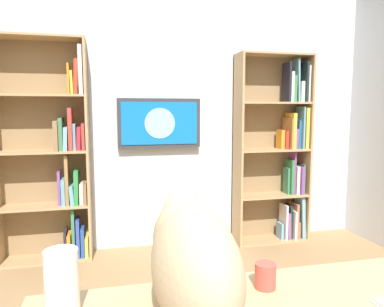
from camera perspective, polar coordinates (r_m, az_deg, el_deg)
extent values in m
cube|color=silver|center=(3.76, -4.71, 5.77)|extent=(4.52, 0.06, 2.70)
cube|color=tan|center=(4.12, 17.43, 0.69)|extent=(0.02, 0.28, 2.00)
cube|color=tan|center=(3.78, 7.26, 0.44)|extent=(0.02, 0.28, 2.00)
cube|color=#93754E|center=(4.06, 11.74, 0.77)|extent=(0.80, 0.01, 2.00)
cube|color=tan|center=(4.16, 12.21, -13.12)|extent=(0.75, 0.27, 0.02)
cube|color=tan|center=(4.02, 12.38, -6.46)|extent=(0.75, 0.27, 0.02)
cube|color=tan|center=(3.94, 12.56, 0.57)|extent=(0.75, 0.27, 0.02)
cube|color=tan|center=(3.92, 12.75, 7.79)|extent=(0.75, 0.27, 0.02)
cube|color=tan|center=(3.96, 12.94, 14.97)|extent=(0.75, 0.27, 0.02)
cube|color=#72A2AF|center=(4.23, 16.71, -9.51)|extent=(0.06, 0.17, 0.46)
cube|color=#975F44|center=(4.26, 16.04, -11.30)|extent=(0.03, 0.19, 0.18)
cube|color=#A56548|center=(4.22, 15.74, -10.04)|extent=(0.03, 0.20, 0.38)
cube|color=silver|center=(4.20, 15.46, -10.63)|extent=(0.03, 0.22, 0.31)
cube|color=black|center=(4.19, 15.05, -10.28)|extent=(0.04, 0.15, 0.37)
cube|color=#7C517B|center=(4.20, 14.50, -10.77)|extent=(0.05, 0.21, 0.29)
cube|color=silver|center=(4.15, 14.24, -10.32)|extent=(0.02, 0.18, 0.38)
cube|color=#6998B3|center=(4.17, 13.73, -11.72)|extent=(0.03, 0.13, 0.17)
cube|color=#3B7445|center=(4.16, 16.83, -3.76)|extent=(0.02, 0.16, 0.32)
cube|color=#734288|center=(4.14, 16.39, -3.92)|extent=(0.03, 0.24, 0.30)
cube|color=beige|center=(4.11, 15.95, -3.98)|extent=(0.04, 0.16, 0.30)
cube|color=#824081|center=(4.08, 15.55, -2.92)|extent=(0.02, 0.14, 0.46)
cube|color=#337643|center=(4.07, 15.17, -3.55)|extent=(0.03, 0.16, 0.37)
cube|color=#377753|center=(4.07, 14.69, -4.17)|extent=(0.02, 0.12, 0.28)
cube|color=gold|center=(4.07, 17.16, 3.85)|extent=(0.04, 0.20, 0.44)
cube|color=#63989E|center=(4.05, 16.73, 3.94)|extent=(0.02, 0.18, 0.45)
cube|color=#28548B|center=(4.06, 16.25, 2.92)|extent=(0.03, 0.15, 0.30)
cube|color=#754F88|center=(4.04, 15.79, 2.30)|extent=(0.03, 0.16, 0.21)
cube|color=gold|center=(4.02, 15.27, 3.49)|extent=(0.04, 0.21, 0.38)
cube|color=#A07137|center=(3.99, 14.92, 3.13)|extent=(0.02, 0.22, 0.33)
cube|color=red|center=(3.99, 14.30, 2.16)|extent=(0.03, 0.18, 0.20)
cube|color=orange|center=(3.98, 13.79, 2.20)|extent=(0.04, 0.13, 0.20)
cube|color=silver|center=(4.09, 17.28, 10.39)|extent=(0.03, 0.22, 0.38)
cube|color=#192728|center=(4.06, 17.04, 10.67)|extent=(0.02, 0.23, 0.41)
cube|color=silver|center=(4.06, 16.41, 9.30)|extent=(0.04, 0.22, 0.21)
cube|color=#6B94A3|center=(4.02, 16.15, 11.00)|extent=(0.04, 0.14, 0.45)
cube|color=#3A804A|center=(4.01, 15.53, 9.79)|extent=(0.04, 0.16, 0.28)
cube|color=beige|center=(4.00, 15.02, 10.08)|extent=(0.03, 0.19, 0.31)
cube|color=black|center=(3.97, 14.73, 10.82)|extent=(0.02, 0.17, 0.41)
cube|color=tan|center=(3.55, -16.14, 0.42)|extent=(0.02, 0.28, 2.08)
cube|color=#93754E|center=(3.72, -22.30, 0.47)|extent=(0.84, 0.01, 2.08)
cube|color=tan|center=(3.84, -21.91, -15.18)|extent=(0.79, 0.27, 0.02)
cube|color=tan|center=(3.68, -22.27, -7.73)|extent=(0.79, 0.27, 0.02)
cube|color=tan|center=(3.59, -22.63, 0.24)|extent=(0.79, 0.27, 0.02)
cube|color=tan|center=(3.58, -23.01, 8.45)|extent=(0.79, 0.27, 0.02)
cube|color=tan|center=(3.63, -23.40, 16.56)|extent=(0.79, 0.27, 0.02)
cube|color=gold|center=(3.76, -16.23, -13.71)|extent=(0.03, 0.22, 0.19)
cube|color=#284B91|center=(3.74, -16.84, -13.11)|extent=(0.03, 0.19, 0.28)
cube|color=#30469C|center=(3.73, -17.51, -12.49)|extent=(0.03, 0.18, 0.37)
cube|color=#3A7953|center=(3.73, -18.18, -11.69)|extent=(0.03, 0.16, 0.47)
cube|color=orange|center=(3.76, -18.76, -13.52)|extent=(0.03, 0.21, 0.23)
cube|color=#25202E|center=(3.76, -19.27, -13.24)|extent=(0.02, 0.21, 0.27)
cube|color=#8F6244|center=(3.60, -16.48, -5.99)|extent=(0.03, 0.20, 0.20)
cube|color=silver|center=(3.62, -17.05, -6.00)|extent=(0.04, 0.13, 0.20)
cube|color=#2B863E|center=(3.60, -17.79, -5.07)|extent=(0.05, 0.19, 0.32)
cube|color=#6198AD|center=(3.61, -18.39, -6.19)|extent=(0.04, 0.19, 0.18)
cube|color=olive|center=(3.60, -19.11, -3.94)|extent=(0.03, 0.17, 0.47)
cube|color=#5E95A2|center=(3.63, -19.58, -5.67)|extent=(0.03, 0.20, 0.25)
cube|color=#794887|center=(3.63, -20.18, -5.10)|extent=(0.03, 0.14, 0.32)
cube|color=#AB3A30|center=(3.52, -16.79, 2.55)|extent=(0.03, 0.15, 0.25)
cube|color=#AF2936|center=(3.55, -17.44, 2.29)|extent=(0.04, 0.13, 0.22)
cube|color=#6291A8|center=(3.54, -18.06, 2.51)|extent=(0.02, 0.12, 0.25)
cube|color=#AF3A2F|center=(3.54, -18.62, 3.66)|extent=(0.04, 0.18, 0.39)
cube|color=#70A2AB|center=(3.54, -19.30, 2.21)|extent=(0.04, 0.17, 0.22)
cube|color=#3E764A|center=(3.56, -19.95, 2.89)|extent=(0.04, 0.20, 0.30)
cube|color=olive|center=(3.54, -20.61, 2.64)|extent=(0.04, 0.22, 0.28)
cube|color=beige|center=(3.55, -17.17, 12.43)|extent=(0.03, 0.20, 0.44)
cube|color=#AC3924|center=(3.54, -17.83, 11.42)|extent=(0.06, 0.16, 0.32)
cube|color=gold|center=(3.54, -18.39, 10.51)|extent=(0.03, 0.24, 0.21)
cube|color=orange|center=(3.55, -18.90, 11.04)|extent=(0.02, 0.14, 0.28)
cube|color=#333338|center=(3.67, -5.19, 4.80)|extent=(0.84, 0.06, 0.50)
cube|color=#146BB2|center=(3.64, -5.11, 4.79)|extent=(0.77, 0.01, 0.43)
cylinder|color=#8CCCEA|center=(3.63, -5.10, 4.78)|extent=(0.31, 0.00, 0.31)
ellipsoid|color=#D1B284|center=(1.17, 0.46, -17.59)|extent=(0.27, 0.53, 0.38)
ellipsoid|color=#D1B284|center=(1.26, -0.86, -13.45)|extent=(0.23, 0.29, 0.28)
sphere|color=#D1B284|center=(1.30, -1.50, -9.35)|extent=(0.15, 0.15, 0.15)
cone|color=#D1B284|center=(1.29, 0.23, -6.93)|extent=(0.07, 0.07, 0.08)
cone|color=#D1B284|center=(1.28, -3.28, -7.11)|extent=(0.07, 0.07, 0.08)
cone|color=beige|center=(1.29, 0.30, -7.20)|extent=(0.04, 0.04, 0.06)
cone|color=beige|center=(1.27, -3.23, -7.39)|extent=(0.04, 0.04, 0.06)
cylinder|color=white|center=(1.33, -19.88, -18.64)|extent=(0.11, 0.11, 0.22)
cylinder|color=#D84C3F|center=(1.47, 11.51, -18.40)|extent=(0.08, 0.08, 0.10)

